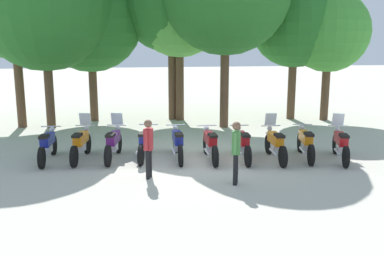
{
  "coord_description": "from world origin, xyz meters",
  "views": [
    {
      "loc": [
        -1.83,
        -13.26,
        3.82
      ],
      "look_at": [
        0.0,
        0.5,
        0.9
      ],
      "focal_mm": 41.73,
      "sensor_mm": 36.0,
      "label": 1
    }
  ],
  "objects_px": {
    "motorcycle_3": "(146,143)",
    "motorcycle_6": "(242,144)",
    "tree_2": "(90,20)",
    "motorcycle_8": "(305,143)",
    "person_0": "(236,148)",
    "tree_6": "(295,23)",
    "motorcycle_5": "(210,144)",
    "motorcycle_1": "(81,143)",
    "tree_1": "(43,1)",
    "motorcycle_0": "(48,145)",
    "tree_7": "(329,32)",
    "motorcycle_2": "(113,143)",
    "motorcycle_7": "(275,144)",
    "motorcycle_4": "(178,143)",
    "motorcycle_9": "(341,144)",
    "person_1": "(148,145)",
    "tree_4": "(179,12)"
  },
  "relations": [
    {
      "from": "motorcycle_3",
      "to": "motorcycle_6",
      "type": "xyz_separation_m",
      "value": [
        2.97,
        -0.53,
        0.0
      ]
    },
    {
      "from": "tree_2",
      "to": "motorcycle_8",
      "type": "bearing_deg",
      "value": -45.74
    },
    {
      "from": "person_0",
      "to": "tree_6",
      "type": "bearing_deg",
      "value": -97.81
    },
    {
      "from": "motorcycle_8",
      "to": "tree_2",
      "type": "distance_m",
      "value": 10.86
    },
    {
      "from": "motorcycle_3",
      "to": "motorcycle_5",
      "type": "xyz_separation_m",
      "value": [
        1.98,
        -0.42,
        0.0
      ]
    },
    {
      "from": "motorcycle_1",
      "to": "tree_1",
      "type": "distance_m",
      "value": 7.1
    },
    {
      "from": "person_0",
      "to": "motorcycle_6",
      "type": "bearing_deg",
      "value": -87.86
    },
    {
      "from": "motorcycle_6",
      "to": "tree_1",
      "type": "relative_size",
      "value": 0.28
    },
    {
      "from": "motorcycle_0",
      "to": "tree_7",
      "type": "height_order",
      "value": "tree_7"
    },
    {
      "from": "motorcycle_2",
      "to": "tree_6",
      "type": "xyz_separation_m",
      "value": [
        7.83,
        5.82,
        3.78
      ]
    },
    {
      "from": "motorcycle_2",
      "to": "motorcycle_7",
      "type": "distance_m",
      "value": 5.02
    },
    {
      "from": "motorcycle_6",
      "to": "motorcycle_8",
      "type": "distance_m",
      "value": 1.99
    },
    {
      "from": "motorcycle_0",
      "to": "motorcycle_5",
      "type": "xyz_separation_m",
      "value": [
        4.96,
        -0.5,
        0.0
      ]
    },
    {
      "from": "person_0",
      "to": "tree_1",
      "type": "xyz_separation_m",
      "value": [
        -5.99,
        8.02,
        4.13
      ]
    },
    {
      "from": "motorcycle_5",
      "to": "tree_6",
      "type": "relative_size",
      "value": 0.35
    },
    {
      "from": "motorcycle_2",
      "to": "tree_7",
      "type": "height_order",
      "value": "tree_7"
    },
    {
      "from": "tree_7",
      "to": "motorcycle_7",
      "type": "bearing_deg",
      "value": -125.03
    },
    {
      "from": "motorcycle_0",
      "to": "tree_2",
      "type": "relative_size",
      "value": 0.33
    },
    {
      "from": "motorcycle_2",
      "to": "motorcycle_4",
      "type": "relative_size",
      "value": 0.99
    },
    {
      "from": "tree_7",
      "to": "tree_1",
      "type": "bearing_deg",
      "value": -179.23
    },
    {
      "from": "motorcycle_6",
      "to": "motorcycle_9",
      "type": "height_order",
      "value": "motorcycle_9"
    },
    {
      "from": "motorcycle_4",
      "to": "motorcycle_0",
      "type": "bearing_deg",
      "value": 85.79
    },
    {
      "from": "motorcycle_2",
      "to": "person_1",
      "type": "bearing_deg",
      "value": -143.63
    },
    {
      "from": "motorcycle_7",
      "to": "tree_6",
      "type": "distance_m",
      "value": 8.1
    },
    {
      "from": "person_1",
      "to": "motorcycle_0",
      "type": "bearing_deg",
      "value": 167.8
    },
    {
      "from": "person_0",
      "to": "tree_2",
      "type": "relative_size",
      "value": 0.25
    },
    {
      "from": "motorcycle_1",
      "to": "person_0",
      "type": "relative_size",
      "value": 1.31
    },
    {
      "from": "person_0",
      "to": "person_1",
      "type": "height_order",
      "value": "person_0"
    },
    {
      "from": "motorcycle_6",
      "to": "person_0",
      "type": "bearing_deg",
      "value": 164.17
    },
    {
      "from": "motorcycle_1",
      "to": "motorcycle_8",
      "type": "bearing_deg",
      "value": -87.48
    },
    {
      "from": "motorcycle_8",
      "to": "tree_6",
      "type": "bearing_deg",
      "value": -6.55
    },
    {
      "from": "tree_2",
      "to": "motorcycle_6",
      "type": "bearing_deg",
      "value": -54.49
    },
    {
      "from": "motorcycle_8",
      "to": "tree_1",
      "type": "distance_m",
      "value": 11.48
    },
    {
      "from": "motorcycle_1",
      "to": "motorcycle_8",
      "type": "xyz_separation_m",
      "value": [
        6.95,
        -0.77,
        -0.01
      ]
    },
    {
      "from": "tree_7",
      "to": "tree_2",
      "type": "bearing_deg",
      "value": 173.37
    },
    {
      "from": "tree_4",
      "to": "tree_7",
      "type": "relative_size",
      "value": 1.19
    },
    {
      "from": "motorcycle_8",
      "to": "tree_4",
      "type": "relative_size",
      "value": 0.32
    },
    {
      "from": "tree_2",
      "to": "tree_7",
      "type": "relative_size",
      "value": 1.18
    },
    {
      "from": "motorcycle_7",
      "to": "tree_1",
      "type": "height_order",
      "value": "tree_1"
    },
    {
      "from": "tree_4",
      "to": "motorcycle_5",
      "type": "bearing_deg",
      "value": -88.02
    },
    {
      "from": "tree_7",
      "to": "person_0",
      "type": "bearing_deg",
      "value": -126.28
    },
    {
      "from": "motorcycle_9",
      "to": "tree_7",
      "type": "distance_m",
      "value": 7.58
    },
    {
      "from": "tree_6",
      "to": "motorcycle_7",
      "type": "bearing_deg",
      "value": -113.6
    },
    {
      "from": "motorcycle_7",
      "to": "tree_7",
      "type": "xyz_separation_m",
      "value": [
        4.27,
        6.1,
        3.41
      ]
    },
    {
      "from": "motorcycle_7",
      "to": "tree_7",
      "type": "bearing_deg",
      "value": -33.3
    },
    {
      "from": "motorcycle_0",
      "to": "motorcycle_2",
      "type": "xyz_separation_m",
      "value": [
        1.99,
        -0.04,
        0.01
      ]
    },
    {
      "from": "motorcycle_9",
      "to": "motorcycle_3",
      "type": "bearing_deg",
      "value": 95.07
    },
    {
      "from": "motorcycle_3",
      "to": "motorcycle_7",
      "type": "bearing_deg",
      "value": -88.14
    },
    {
      "from": "motorcycle_6",
      "to": "motorcycle_7",
      "type": "xyz_separation_m",
      "value": [
        0.99,
        -0.18,
        0.01
      ]
    },
    {
      "from": "tree_1",
      "to": "tree_2",
      "type": "xyz_separation_m",
      "value": [
        1.66,
        1.36,
        -0.66
      ]
    }
  ]
}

